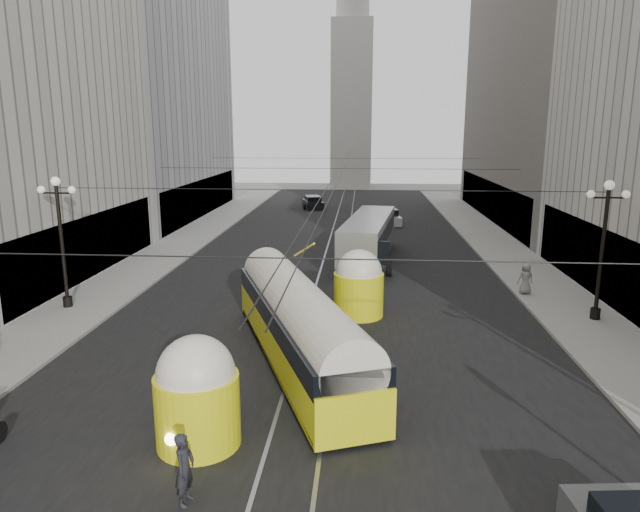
% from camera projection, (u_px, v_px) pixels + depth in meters
% --- Properties ---
extents(road, '(20.00, 85.00, 0.02)m').
position_uv_depth(road, '(336.00, 251.00, 41.34)').
color(road, black).
rests_on(road, ground).
extents(sidewalk_left, '(4.00, 72.00, 0.15)m').
position_uv_depth(sidewalk_left, '(189.00, 239.00, 45.60)').
color(sidewalk_left, gray).
rests_on(sidewalk_left, ground).
extents(sidewalk_right, '(4.00, 72.00, 0.15)m').
position_uv_depth(sidewalk_right, '(494.00, 243.00, 43.87)').
color(sidewalk_right, gray).
rests_on(sidewalk_right, ground).
extents(rail_left, '(0.12, 85.00, 0.04)m').
position_uv_depth(rail_left, '(326.00, 251.00, 41.40)').
color(rail_left, gray).
rests_on(rail_left, ground).
extents(rail_right, '(0.12, 85.00, 0.04)m').
position_uv_depth(rail_right, '(347.00, 252.00, 41.29)').
color(rail_right, gray).
rests_on(rail_right, ground).
extents(building_left_far, '(12.60, 28.60, 28.60)m').
position_uv_depth(building_left_far, '(137.00, 69.00, 54.73)').
color(building_left_far, '#999999').
rests_on(building_left_far, ground).
extents(building_right_far, '(12.60, 32.60, 32.60)m').
position_uv_depth(building_right_far, '(567.00, 42.00, 51.41)').
color(building_right_far, '#514C47').
rests_on(building_right_far, ground).
extents(distant_tower, '(6.00, 6.00, 31.36)m').
position_uv_depth(distant_tower, '(352.00, 85.00, 84.28)').
color(distant_tower, '#B2AFA8').
rests_on(distant_tower, ground).
extents(lamppost_left_mid, '(1.86, 0.44, 6.37)m').
position_uv_depth(lamppost_left_mid, '(61.00, 235.00, 27.32)').
color(lamppost_left_mid, black).
rests_on(lamppost_left_mid, sidewalk_left).
extents(lamppost_right_mid, '(1.86, 0.44, 6.37)m').
position_uv_depth(lamppost_right_mid, '(603.00, 242.00, 25.51)').
color(lamppost_right_mid, black).
rests_on(lamppost_right_mid, sidewalk_right).
extents(catenary, '(25.00, 72.00, 0.23)m').
position_uv_depth(catenary, '(338.00, 171.00, 39.06)').
color(catenary, black).
rests_on(catenary, ground).
extents(streetcar, '(6.75, 14.12, 3.26)m').
position_uv_depth(streetcar, '(299.00, 324.00, 21.33)').
color(streetcar, yellow).
rests_on(streetcar, ground).
extents(city_bus, '(3.97, 11.98, 2.98)m').
position_uv_depth(city_bus, '(368.00, 237.00, 37.98)').
color(city_bus, '#ACAEB1').
rests_on(city_bus, ground).
extents(sedan_white_far, '(2.60, 4.88, 1.47)m').
position_uv_depth(sedan_white_far, '(387.00, 217.00, 53.02)').
color(sedan_white_far, silver).
rests_on(sedan_white_far, ground).
extents(sedan_dark_far, '(2.81, 4.61, 1.36)m').
position_uv_depth(sedan_dark_far, '(313.00, 203.00, 63.69)').
color(sedan_dark_far, black).
rests_on(sedan_dark_far, ground).
extents(pedestrian_crossing_a, '(0.52, 0.71, 1.81)m').
position_uv_depth(pedestrian_crossing_a, '(185.00, 469.00, 13.41)').
color(pedestrian_crossing_a, black).
rests_on(pedestrian_crossing_a, ground).
extents(pedestrian_sidewalk_right, '(0.91, 0.66, 1.68)m').
position_uv_depth(pedestrian_sidewalk_right, '(526.00, 278.00, 30.11)').
color(pedestrian_sidewalk_right, gray).
rests_on(pedestrian_sidewalk_right, sidewalk_right).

